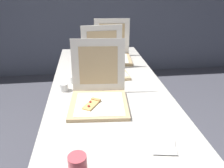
# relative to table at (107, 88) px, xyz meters

# --- Properties ---
(table) EXTENTS (0.88, 2.08, 0.74)m
(table) POSITION_rel_table_xyz_m (0.00, 0.00, 0.00)
(table) COLOR beige
(table) RESTS_ON ground
(pizza_box_front) EXTENTS (0.41, 0.44, 0.40)m
(pizza_box_front) POSITION_rel_table_xyz_m (-0.09, -0.31, 0.11)
(pizza_box_front) COLOR tan
(pizza_box_front) RESTS_ON table
(pizza_box_middle) EXTENTS (0.41, 0.41, 0.40)m
(pizza_box_middle) POSITION_rel_table_xyz_m (0.00, 0.24, 0.11)
(pizza_box_middle) COLOR tan
(pizza_box_middle) RESTS_ON table
(pizza_box_back) EXTENTS (0.41, 0.41, 0.40)m
(pizza_box_back) POSITION_rel_table_xyz_m (0.12, 0.59, 0.11)
(pizza_box_back) COLOR tan
(pizza_box_back) RESTS_ON table
(cup_white_mid) EXTENTS (0.06, 0.06, 0.06)m
(cup_white_mid) POSITION_rel_table_xyz_m (-0.27, 0.04, 0.08)
(cup_white_mid) COLOR white
(cup_white_mid) RESTS_ON table
(cup_white_near_center) EXTENTS (0.06, 0.06, 0.06)m
(cup_white_near_center) POSITION_rel_table_xyz_m (-0.34, -0.10, 0.08)
(cup_white_near_center) COLOR white
(cup_white_near_center) RESTS_ON table
(cup_printed_front) EXTENTS (0.08, 0.08, 0.10)m
(cup_printed_front) POSITION_rel_table_xyz_m (-0.22, -0.93, 0.10)
(cup_printed_front) COLOR #D14C56
(cup_printed_front) RESTS_ON table
(napkin_pile) EXTENTS (0.17, 0.16, 0.01)m
(napkin_pile) POSITION_rel_table_xyz_m (0.19, -0.79, 0.05)
(napkin_pile) COLOR white
(napkin_pile) RESTS_ON table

